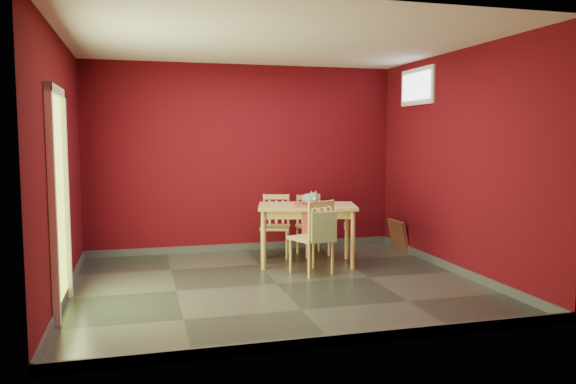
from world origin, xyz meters
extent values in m
plane|color=#2D342D|center=(0.00, 0.00, 0.00)|extent=(4.50, 4.50, 0.00)
plane|color=#4E0810|center=(0.00, 2.00, 1.35)|extent=(4.50, 0.00, 4.50)
plane|color=#4E0810|center=(0.00, -2.00, 1.35)|extent=(4.50, 0.00, 4.50)
plane|color=#4E0810|center=(-2.25, 0.00, 1.35)|extent=(0.00, 4.00, 4.00)
plane|color=#4E0810|center=(2.25, 0.00, 1.35)|extent=(0.00, 4.00, 4.00)
plane|color=white|center=(0.00, 0.00, 2.70)|extent=(4.50, 4.50, 0.00)
cube|color=#3F4244|center=(0.00, 1.99, 0.05)|extent=(4.50, 0.02, 0.10)
cube|color=#3F4244|center=(0.00, -1.99, 0.05)|extent=(4.50, 0.02, 0.10)
cube|color=#3F4244|center=(-2.24, 0.00, 0.05)|extent=(0.03, 4.00, 0.10)
cube|color=#3F4244|center=(2.24, 0.00, 0.05)|extent=(0.03, 4.00, 0.10)
cube|color=#B7D838|center=(-2.24, -0.40, 1.02)|extent=(0.02, 0.85, 2.05)
cube|color=white|center=(-2.21, -0.86, 1.06)|extent=(0.06, 0.08, 2.13)
cube|color=white|center=(-2.21, 0.06, 1.06)|extent=(0.06, 0.08, 2.13)
cube|color=white|center=(-2.21, -0.40, 2.09)|extent=(0.06, 1.01, 0.08)
cube|color=white|center=(2.23, 1.00, 2.35)|extent=(0.03, 0.90, 0.50)
cube|color=white|center=(2.21, 1.00, 2.35)|extent=(0.02, 0.76, 0.36)
cube|color=silver|center=(1.60, 1.99, 0.30)|extent=(0.08, 0.02, 0.12)
cube|color=tan|center=(0.62, 0.89, 0.76)|extent=(1.39, 1.01, 0.04)
cube|color=tan|center=(0.62, 0.89, 0.69)|extent=(1.24, 0.86, 0.10)
cylinder|color=tan|center=(0.00, 0.73, 0.37)|extent=(0.06, 0.06, 0.74)
cylinder|color=tan|center=(0.15, 1.32, 0.37)|extent=(0.06, 0.06, 0.74)
cylinder|color=tan|center=(1.10, 0.46, 0.37)|extent=(0.06, 0.06, 0.74)
cylinder|color=tan|center=(1.24, 1.05, 0.37)|extent=(0.06, 0.06, 0.74)
cube|color=#A64231|center=(0.62, 0.89, 0.79)|extent=(0.47, 0.72, 0.01)
cube|color=#A64231|center=(0.62, 0.55, 0.62)|extent=(0.31, 0.08, 0.33)
cube|color=tan|center=(0.33, 1.45, 0.41)|extent=(0.50, 0.50, 0.04)
cylinder|color=tan|center=(0.12, 1.34, 0.19)|extent=(0.03, 0.03, 0.39)
cylinder|color=tan|center=(0.23, 1.66, 0.19)|extent=(0.03, 0.03, 0.39)
cylinder|color=tan|center=(0.44, 1.23, 0.19)|extent=(0.03, 0.03, 0.39)
cylinder|color=tan|center=(0.55, 1.56, 0.19)|extent=(0.03, 0.03, 0.39)
cylinder|color=tan|center=(0.23, 1.66, 0.64)|extent=(0.03, 0.03, 0.43)
cylinder|color=tan|center=(0.55, 1.56, 0.64)|extent=(0.03, 0.03, 0.43)
cube|color=tan|center=(0.39, 1.61, 0.82)|extent=(0.35, 0.14, 0.07)
cube|color=tan|center=(0.30, 1.64, 0.60)|extent=(0.04, 0.03, 0.33)
cube|color=tan|center=(0.39, 1.61, 0.60)|extent=(0.04, 0.03, 0.33)
cube|color=tan|center=(0.48, 1.58, 0.60)|extent=(0.04, 0.03, 0.33)
cube|color=tan|center=(0.88, 1.43, 0.40)|extent=(0.44, 0.44, 0.04)
cylinder|color=tan|center=(0.73, 1.24, 0.19)|extent=(0.03, 0.03, 0.38)
cylinder|color=tan|center=(0.69, 1.58, 0.19)|extent=(0.03, 0.03, 0.38)
cylinder|color=tan|center=(1.07, 1.28, 0.19)|extent=(0.03, 0.03, 0.38)
cylinder|color=tan|center=(1.03, 1.62, 0.19)|extent=(0.03, 0.03, 0.38)
cylinder|color=tan|center=(0.69, 1.58, 0.63)|extent=(0.03, 0.03, 0.42)
cylinder|color=tan|center=(1.03, 1.62, 0.63)|extent=(0.03, 0.03, 0.42)
cube|color=tan|center=(0.86, 1.60, 0.80)|extent=(0.36, 0.07, 0.07)
cube|color=tan|center=(0.77, 1.59, 0.59)|extent=(0.03, 0.02, 0.33)
cube|color=tan|center=(0.86, 1.60, 0.59)|extent=(0.03, 0.02, 0.33)
cube|color=tan|center=(0.95, 1.61, 0.59)|extent=(0.03, 0.02, 0.33)
cube|color=tan|center=(0.53, 0.38, 0.43)|extent=(0.55, 0.55, 0.04)
cylinder|color=tan|center=(0.63, 0.62, 0.21)|extent=(0.04, 0.04, 0.41)
cylinder|color=tan|center=(0.76, 0.28, 0.21)|extent=(0.04, 0.04, 0.41)
cylinder|color=tan|center=(0.29, 0.49, 0.21)|extent=(0.04, 0.04, 0.41)
cylinder|color=tan|center=(0.43, 0.15, 0.21)|extent=(0.04, 0.04, 0.41)
cylinder|color=tan|center=(0.76, 0.28, 0.68)|extent=(0.04, 0.04, 0.45)
cylinder|color=tan|center=(0.43, 0.15, 0.68)|extent=(0.04, 0.04, 0.45)
cube|color=tan|center=(0.60, 0.22, 0.87)|extent=(0.37, 0.18, 0.07)
cube|color=tan|center=(0.69, 0.25, 0.64)|extent=(0.04, 0.03, 0.35)
cube|color=tan|center=(0.60, 0.22, 0.64)|extent=(0.04, 0.03, 0.35)
cube|color=tan|center=(0.50, 0.18, 0.64)|extent=(0.04, 0.03, 0.35)
cube|color=#7F925D|center=(0.60, 0.14, 0.61)|extent=(0.30, 0.10, 0.36)
cylinder|color=#7F925D|center=(0.51, 0.20, 0.85)|extent=(0.02, 0.15, 0.02)
cylinder|color=#7F925D|center=(0.68, 0.20, 0.85)|extent=(0.02, 0.15, 0.02)
cube|color=brown|center=(2.19, 1.41, 0.22)|extent=(0.16, 0.45, 0.45)
cube|color=black|center=(2.19, 1.41, 0.22)|extent=(0.11, 0.31, 0.31)
camera|label=1|loc=(-1.49, -6.05, 1.66)|focal=35.00mm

